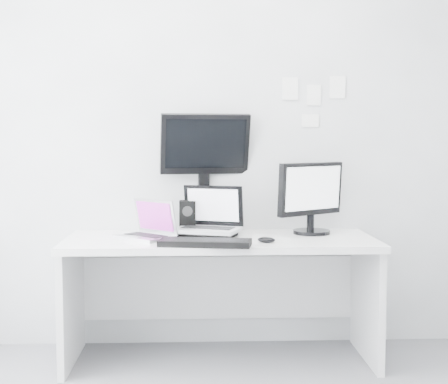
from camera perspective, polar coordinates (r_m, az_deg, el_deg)
The scene contains 13 objects.
back_wall at distance 4.07m, azimuth -0.50°, elevation 5.34°, with size 3.60×3.60×0.00m, color silver.
desk at distance 3.83m, azimuth -0.32°, elevation -9.48°, with size 1.80×0.70×0.73m, color white.
macbook at distance 3.74m, azimuth -7.08°, elevation -2.34°, with size 0.32×0.24×0.24m, color #BBBBC0.
speaker at distance 3.95m, azimuth -3.24°, elevation -2.20°, with size 0.10×0.10×0.20m, color black.
dell_laptop at distance 3.79m, azimuth -1.52°, elevation -1.68°, with size 0.37×0.29×0.31m, color #B0B2B8.
rear_monitor at distance 4.03m, azimuth -1.74°, elevation 1.88°, with size 0.55×0.20×0.75m, color black.
samsung_monitor at distance 3.94m, azimuth 7.78°, elevation -0.44°, with size 0.49×0.22×0.45m, color black.
keyboard at distance 3.49m, azimuth -1.68°, elevation -4.49°, with size 0.49×0.18×0.03m, color black.
mouse at distance 3.59m, azimuth 3.77°, elevation -4.24°, with size 0.10×0.06×0.03m, color black.
wall_note_0 at distance 4.11m, azimuth 5.86°, elevation 9.08°, with size 0.10×0.00×0.14m, color white.
wall_note_1 at distance 4.13m, azimuth 7.94°, elevation 8.48°, with size 0.09×0.00×0.13m, color white.
wall_note_2 at distance 4.17m, azimuth 10.00°, elevation 9.11°, with size 0.10×0.00×0.14m, color white.
wall_note_3 at distance 4.12m, azimuth 7.63°, elevation 6.27°, with size 0.11×0.00×0.08m, color white.
Camera 1 is at (-0.13, -2.47, 1.30)m, focal length 51.73 mm.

